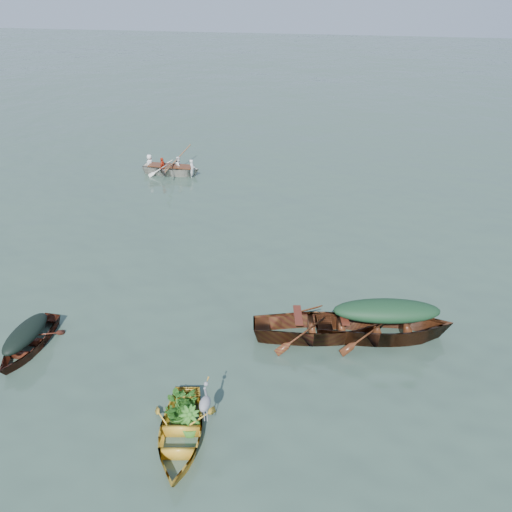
{
  "coord_description": "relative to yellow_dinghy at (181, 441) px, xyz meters",
  "views": [
    {
      "loc": [
        1.98,
        -10.48,
        8.49
      ],
      "look_at": [
        -0.5,
        3.1,
        0.5
      ],
      "focal_mm": 35.0,
      "sensor_mm": 36.0,
      "label": 1
    }
  ],
  "objects": [
    {
      "name": "dark_covered_boat",
      "position": [
        -4.72,
        2.09,
        0.0
      ],
      "size": [
        1.21,
        3.09,
        0.72
      ],
      "primitive_type": "imported",
      "rotation": [
        0.0,
        0.0,
        -0.02
      ],
      "color": "#531D13",
      "rests_on": "ground"
    },
    {
      "name": "thwart_benches",
      "position": [
        2.58,
        3.89,
        0.6
      ],
      "size": [
        2.55,
        1.34,
        0.04
      ],
      "primitive_type": null,
      "rotation": [
        0.0,
        0.0,
        1.76
      ],
      "color": "#481A10",
      "rests_on": "open_wooden_boat"
    },
    {
      "name": "yellow_dinghy",
      "position": [
        0.0,
        0.0,
        0.0
      ],
      "size": [
        1.9,
        3.33,
        0.84
      ],
      "primitive_type": "imported",
      "rotation": [
        0.0,
        0.0,
        0.18
      ],
      "color": "orange",
      "rests_on": "ground"
    },
    {
      "name": "dark_tarp_cover",
      "position": [
        -4.72,
        2.09,
        0.56
      ],
      "size": [
        0.66,
        1.7,
        0.4
      ],
      "primitive_type": "ellipsoid",
      "rotation": [
        0.0,
        0.0,
        -0.02
      ],
      "color": "black",
      "rests_on": "dark_covered_boat"
    },
    {
      "name": "green_tarp_boat",
      "position": [
        4.23,
        4.17,
        0.0
      ],
      "size": [
        5.19,
        2.37,
        1.21
      ],
      "primitive_type": "imported",
      "rotation": [
        0.0,
        0.0,
        1.74
      ],
      "color": "#4E2412",
      "rests_on": "ground"
    },
    {
      "name": "heron",
      "position": [
        0.53,
        0.15,
        0.88
      ],
      "size": [
        0.35,
        0.44,
        0.92
      ],
      "primitive_type": null,
      "rotation": [
        0.0,
        0.0,
        0.18
      ],
      "color": "gray",
      "rests_on": "yellow_dinghy"
    },
    {
      "name": "oars",
      "position": [
        -5.17,
        14.71,
        0.47
      ],
      "size": [
        0.65,
        2.61,
        0.06
      ],
      "primitive_type": null,
      "rotation": [
        0.0,
        0.0,
        1.55
      ],
      "color": "brown",
      "rests_on": "rowed_boat"
    },
    {
      "name": "green_tarp_cover",
      "position": [
        4.23,
        4.17,
        0.86
      ],
      "size": [
        2.85,
        1.31,
        0.52
      ],
      "primitive_type": "ellipsoid",
      "rotation": [
        0.0,
        0.0,
        1.74
      ],
      "color": "#16361F",
      "rests_on": "green_tarp_boat"
    },
    {
      "name": "ground",
      "position": [
        0.82,
        3.87,
        0.0
      ],
      "size": [
        140.0,
        140.0,
        0.0
      ],
      "primitive_type": "plane",
      "color": "#384E41",
      "rests_on": "ground"
    },
    {
      "name": "dinghy_weeds",
      "position": [
        -0.07,
        0.55,
        0.72
      ],
      "size": [
        0.85,
        1.01,
        0.6
      ],
      "primitive_type": "imported",
      "rotation": [
        0.0,
        0.0,
        0.18
      ],
      "color": "#205E18",
      "rests_on": "yellow_dinghy"
    },
    {
      "name": "rowed_boat",
      "position": [
        -5.17,
        14.71,
        0.0
      ],
      "size": [
        3.86,
        1.23,
        0.89
      ],
      "primitive_type": "imported",
      "rotation": [
        0.0,
        0.0,
        1.55
      ],
      "color": "silver",
      "rests_on": "ground"
    },
    {
      "name": "rowers",
      "position": [
        -5.17,
        14.71,
        0.82
      ],
      "size": [
        2.71,
        1.09,
        0.76
      ],
      "primitive_type": "imported",
      "rotation": [
        0.0,
        0.0,
        1.55
      ],
      "color": "silver",
      "rests_on": "rowed_boat"
    },
    {
      "name": "open_wooden_boat",
      "position": [
        2.58,
        3.89,
        0.0
      ],
      "size": [
        5.04,
        2.38,
        1.16
      ],
      "primitive_type": "imported",
      "rotation": [
        0.0,
        0.0,
        1.76
      ],
      "color": "#523014",
      "rests_on": "ground"
    }
  ]
}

